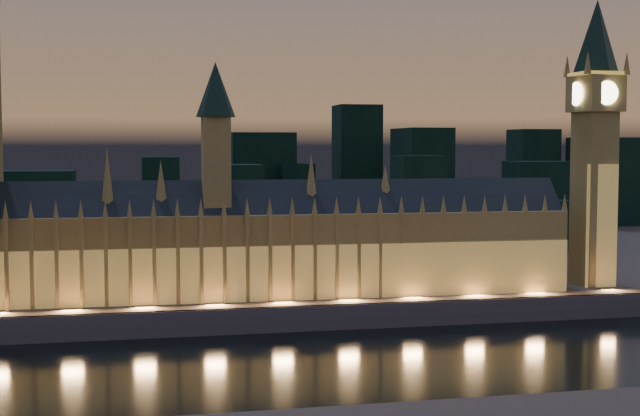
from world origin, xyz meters
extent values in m
plane|color=black|center=(0.00, 0.00, 0.00)|extent=(2000.00, 2000.00, 0.00)
cube|color=#4E3733|center=(0.00, 520.00, 4.00)|extent=(2000.00, 960.00, 8.00)
cube|color=#454345|center=(0.00, 41.00, 4.00)|extent=(2000.00, 2.50, 8.00)
cube|color=#9E7F46|center=(-8.55, 62.00, 22.00)|extent=(200.37, 24.13, 28.00)
cube|color=tan|center=(-8.55, 51.75, 17.00)|extent=(200.00, 0.50, 18.00)
cube|color=black|center=(-8.55, 62.00, 39.00)|extent=(200.29, 20.40, 16.26)
cube|color=#9E7F46|center=(-28.55, 62.00, 52.00)|extent=(9.00, 9.00, 32.00)
cone|color=black|center=(-28.55, 62.00, 77.00)|extent=(13.00, 13.00, 18.00)
cube|color=#9E7F46|center=(-93.73, 51.40, 22.00)|extent=(1.20, 1.20, 28.00)
cone|color=#9E7F46|center=(-93.73, 52.00, 39.00)|extent=(2.00, 2.00, 6.00)
cube|color=#9E7F46|center=(-86.33, 51.40, 22.00)|extent=(1.20, 1.20, 28.00)
cone|color=#9E7F46|center=(-86.33, 52.00, 39.00)|extent=(2.00, 2.00, 6.00)
cube|color=#9E7F46|center=(-78.92, 51.40, 22.00)|extent=(1.20, 1.20, 28.00)
cone|color=#9E7F46|center=(-78.92, 52.00, 39.00)|extent=(2.00, 2.00, 6.00)
cube|color=#9E7F46|center=(-71.51, 51.40, 22.00)|extent=(1.20, 1.20, 28.00)
cone|color=#9E7F46|center=(-71.51, 52.00, 39.00)|extent=(2.00, 2.00, 6.00)
cube|color=#9E7F46|center=(-64.10, 51.40, 22.00)|extent=(1.20, 1.20, 28.00)
cone|color=#9E7F46|center=(-64.10, 52.00, 39.00)|extent=(2.00, 2.00, 6.00)
cube|color=#9E7F46|center=(-56.70, 51.40, 22.00)|extent=(1.20, 1.20, 28.00)
cone|color=#9E7F46|center=(-56.70, 52.00, 39.00)|extent=(2.00, 2.00, 6.00)
cube|color=#9E7F46|center=(-49.29, 51.40, 22.00)|extent=(1.20, 1.20, 28.00)
cone|color=#9E7F46|center=(-49.29, 52.00, 39.00)|extent=(2.00, 2.00, 6.00)
cube|color=#9E7F46|center=(-41.88, 51.40, 22.00)|extent=(1.20, 1.20, 28.00)
cone|color=#9E7F46|center=(-41.88, 52.00, 39.00)|extent=(2.00, 2.00, 6.00)
cube|color=#9E7F46|center=(-34.47, 51.40, 22.00)|extent=(1.20, 1.20, 28.00)
cone|color=#9E7F46|center=(-34.47, 52.00, 39.00)|extent=(2.00, 2.00, 6.00)
cube|color=#9E7F46|center=(-27.07, 51.40, 22.00)|extent=(1.20, 1.20, 28.00)
cone|color=#9E7F46|center=(-27.07, 52.00, 39.00)|extent=(2.00, 2.00, 6.00)
cube|color=#9E7F46|center=(-19.66, 51.40, 22.00)|extent=(1.20, 1.20, 28.00)
cone|color=#9E7F46|center=(-19.66, 52.00, 39.00)|extent=(2.00, 2.00, 6.00)
cube|color=#9E7F46|center=(-12.25, 51.40, 22.00)|extent=(1.20, 1.20, 28.00)
cone|color=#9E7F46|center=(-12.25, 52.00, 39.00)|extent=(2.00, 2.00, 6.00)
cube|color=#9E7F46|center=(-4.84, 51.40, 22.00)|extent=(1.20, 1.20, 28.00)
cone|color=#9E7F46|center=(-4.84, 52.00, 39.00)|extent=(2.00, 2.00, 6.00)
cube|color=#9E7F46|center=(2.56, 51.40, 22.00)|extent=(1.20, 1.20, 28.00)
cone|color=#9E7F46|center=(2.56, 52.00, 39.00)|extent=(2.00, 2.00, 6.00)
cube|color=#9E7F46|center=(9.97, 51.40, 22.00)|extent=(1.20, 1.20, 28.00)
cone|color=#9E7F46|center=(9.97, 52.00, 39.00)|extent=(2.00, 2.00, 6.00)
cube|color=#9E7F46|center=(17.38, 51.40, 22.00)|extent=(1.20, 1.20, 28.00)
cone|color=#9E7F46|center=(17.38, 52.00, 39.00)|extent=(2.00, 2.00, 6.00)
cube|color=#9E7F46|center=(24.79, 51.40, 22.00)|extent=(1.20, 1.20, 28.00)
cone|color=#9E7F46|center=(24.79, 52.00, 39.00)|extent=(2.00, 2.00, 6.00)
cube|color=#9E7F46|center=(32.19, 51.40, 22.00)|extent=(1.20, 1.20, 28.00)
cone|color=#9E7F46|center=(32.19, 52.00, 39.00)|extent=(2.00, 2.00, 6.00)
cube|color=#9E7F46|center=(39.60, 51.40, 22.00)|extent=(1.20, 1.20, 28.00)
cone|color=#9E7F46|center=(39.60, 52.00, 39.00)|extent=(2.00, 2.00, 6.00)
cube|color=#9E7F46|center=(47.01, 51.40, 22.00)|extent=(1.20, 1.20, 28.00)
cone|color=#9E7F46|center=(47.01, 52.00, 39.00)|extent=(2.00, 2.00, 6.00)
cube|color=#9E7F46|center=(54.42, 51.40, 22.00)|extent=(1.20, 1.20, 28.00)
cone|color=#9E7F46|center=(54.42, 52.00, 39.00)|extent=(2.00, 2.00, 6.00)
cube|color=#9E7F46|center=(61.82, 51.40, 22.00)|extent=(1.20, 1.20, 28.00)
cone|color=#9E7F46|center=(61.82, 52.00, 39.00)|extent=(2.00, 2.00, 6.00)
cube|color=#9E7F46|center=(69.23, 51.40, 22.00)|extent=(1.20, 1.20, 28.00)
cone|color=#9E7F46|center=(69.23, 52.00, 39.00)|extent=(2.00, 2.00, 6.00)
cube|color=#9E7F46|center=(76.64, 51.40, 22.00)|extent=(1.20, 1.20, 28.00)
cone|color=#9E7F46|center=(76.64, 52.00, 39.00)|extent=(2.00, 2.00, 6.00)
cube|color=#9E7F46|center=(84.05, 51.40, 22.00)|extent=(1.20, 1.20, 28.00)
cone|color=#9E7F46|center=(84.05, 52.00, 39.00)|extent=(2.00, 2.00, 6.00)
cube|color=#9E7F46|center=(91.45, 51.40, 22.00)|extent=(1.20, 1.20, 28.00)
cone|color=#9E7F46|center=(91.45, 52.00, 39.00)|extent=(2.00, 2.00, 6.00)
cone|color=#9E7F46|center=(-63.55, 62.00, 49.00)|extent=(4.40, 4.40, 18.00)
cone|color=#9E7F46|center=(-46.55, 62.00, 47.00)|extent=(4.40, 4.40, 14.00)
cone|color=#9E7F46|center=(3.45, 62.00, 48.00)|extent=(4.40, 4.40, 16.00)
cone|color=#9E7F46|center=(29.45, 62.00, 46.00)|extent=(4.40, 4.40, 12.00)
cube|color=#9E7F46|center=(108.00, 62.00, 39.33)|extent=(13.89, 13.89, 62.65)
cube|color=tan|center=(108.00, 55.80, 30.00)|extent=(12.00, 0.50, 44.00)
cube|color=#9E7F46|center=(108.00, 62.00, 77.13)|extent=(15.00, 15.00, 12.96)
cube|color=#F2C64C|center=(108.00, 62.00, 84.21)|extent=(15.75, 15.75, 1.20)
cone|color=black|center=(108.00, 62.00, 97.81)|extent=(18.00, 18.00, 26.00)
cylinder|color=#FFF2BF|center=(108.00, 54.25, 77.13)|extent=(8.40, 0.50, 8.40)
cylinder|color=#FFF2BF|center=(108.00, 69.75, 77.13)|extent=(8.40, 0.50, 8.40)
cylinder|color=#FFF2BF|center=(100.25, 62.00, 77.13)|extent=(0.50, 8.40, 8.40)
cylinder|color=#FFF2BF|center=(115.75, 62.00, 77.13)|extent=(0.50, 8.40, 8.40)
cone|color=#9E7F46|center=(100.50, 54.50, 87.61)|extent=(2.60, 2.60, 8.00)
cone|color=#9E7F46|center=(100.50, 69.50, 87.61)|extent=(2.60, 2.60, 8.00)
cone|color=#9E7F46|center=(115.50, 54.50, 87.61)|extent=(2.60, 2.60, 8.00)
cone|color=#9E7F46|center=(115.50, 69.50, 87.61)|extent=(2.60, 2.60, 8.00)
cube|color=black|center=(47.46, 130.59, 18.51)|extent=(19.03, 19.80, 21.03)
cube|color=black|center=(239.18, 284.12, 35.89)|extent=(42.59, 22.95, 55.78)
cube|color=black|center=(67.96, 142.01, 31.18)|extent=(19.65, 20.18, 46.36)
cube|color=black|center=(38.97, 287.29, 28.08)|extent=(19.44, 30.73, 40.17)
cube|color=black|center=(20.97, 293.60, 37.22)|extent=(37.76, 19.44, 58.45)
cube|color=black|center=(-40.86, 249.55, 30.35)|extent=(18.99, 34.57, 44.70)
cube|color=black|center=(-10.76, 157.00, 29.21)|extent=(21.11, 25.14, 42.42)
cube|color=black|center=(-99.16, 168.67, 27.95)|extent=(38.19, 23.57, 39.90)
cube|color=black|center=(166.67, 282.97, 19.22)|extent=(43.78, 39.06, 22.43)
cube|color=black|center=(9.09, 279.78, 22.14)|extent=(44.53, 36.65, 28.28)
cube|color=black|center=(-34.78, 299.85, 18.74)|extent=(40.45, 27.15, 21.48)
cube|color=black|center=(104.04, 245.55, 38.19)|extent=(24.63, 41.01, 60.38)
cube|color=black|center=(29.57, 174.58, 20.05)|extent=(44.15, 42.43, 24.09)
cube|color=black|center=(147.85, 189.31, 29.36)|extent=(30.39, 22.61, 42.71)
cube|color=black|center=(149.05, 259.49, 23.65)|extent=(28.33, 19.81, 31.29)
cube|color=black|center=(139.33, 170.48, 20.18)|extent=(24.83, 31.49, 24.36)
cube|color=black|center=(116.56, 301.59, 30.07)|extent=(19.19, 29.53, 44.14)
cube|color=black|center=(80.48, 300.00, 45.73)|extent=(26.00, 26.00, 75.46)
cube|color=black|center=(197.59, 300.00, 38.53)|extent=(26.00, 26.00, 61.07)
camera|label=1|loc=(-56.25, -232.31, 58.54)|focal=50.00mm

